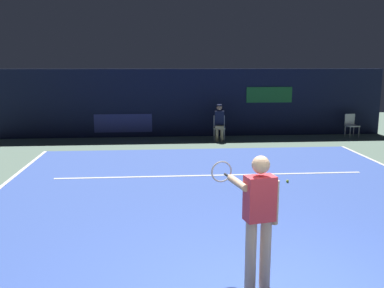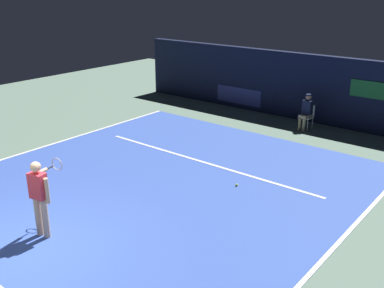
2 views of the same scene
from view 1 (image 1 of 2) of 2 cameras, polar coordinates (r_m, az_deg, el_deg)
ground_plane at (r=9.09m, az=4.04°, el=-7.29°), size 30.14×30.14×0.00m
court_surface at (r=9.09m, az=4.04°, el=-7.26°), size 10.01×10.50×0.01m
line_service at (r=10.83m, az=2.57°, el=-4.21°), size 7.81×0.10×0.01m
back_wall at (r=16.61m, az=-0.06°, el=5.54°), size 15.11×0.33×2.60m
tennis_player at (r=5.38m, az=8.83°, el=-9.25°), size 0.77×0.93×1.73m
line_judge_on_chair at (r=15.70m, az=3.68°, el=2.96°), size 0.48×0.56×1.32m
courtside_chair_near at (r=17.55m, az=20.53°, el=2.52°), size 0.49×0.47×0.88m
tennis_ball at (r=10.44m, az=12.66°, el=-4.87°), size 0.07×0.07×0.07m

